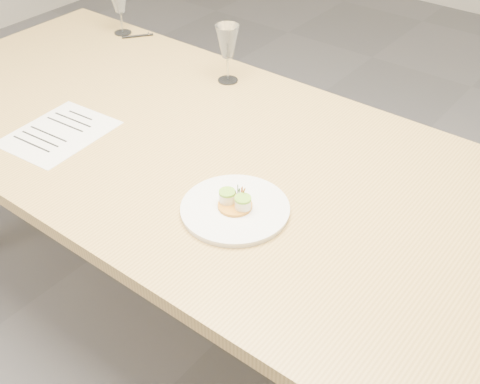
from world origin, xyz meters
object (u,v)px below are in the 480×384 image
Objects in this scene: dinner_plate at (235,208)px; recipe_sheet at (59,133)px; ballpoint_pen at (138,36)px; wine_glass_1 at (227,43)px; dining_table at (226,175)px.

dinner_plate is 0.64m from recipe_sheet.
ballpoint_pen is at bearing 147.75° from dinner_plate.
wine_glass_1 is (0.19, 0.57, 0.14)m from recipe_sheet.
recipe_sheet is at bearing -116.30° from ballpoint_pen.
dinner_plate reaches higher than ballpoint_pen.
dining_table is 23.33× the size of ballpoint_pen.
recipe_sheet is at bearing -108.02° from wine_glass_1.
recipe_sheet is 0.72m from ballpoint_pen.
dinner_plate is (0.17, -0.18, 0.08)m from dining_table.
ballpoint_pen is (-0.97, 0.61, -0.01)m from dinner_plate.
dining_table is 8.81× the size of dinner_plate.
wine_glass_1 is (0.51, -0.07, 0.13)m from ballpoint_pen.
ballpoint_pen is 0.53m from wine_glass_1.
recipe_sheet is 0.62m from wine_glass_1.
recipe_sheet is at bearing -155.42° from dining_table.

